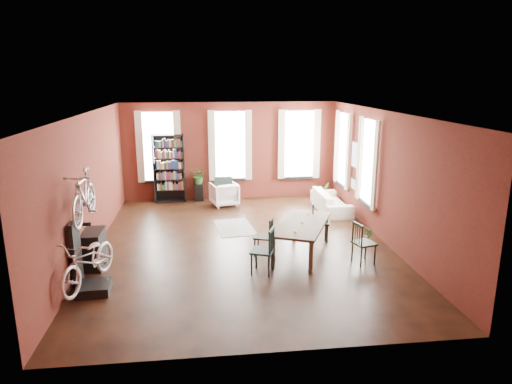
{
  "coord_description": "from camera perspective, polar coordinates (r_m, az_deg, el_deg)",
  "views": [
    {
      "loc": [
        -0.91,
        -10.42,
        3.98
      ],
      "look_at": [
        0.4,
        0.6,
        1.18
      ],
      "focal_mm": 32.0,
      "sensor_mm": 36.0,
      "label": 1
    }
  ],
  "objects": [
    {
      "name": "console_table",
      "position": [
        10.45,
        -19.58,
        -6.72
      ],
      "size": [
        0.4,
        0.8,
        0.8
      ],
      "primitive_type": "cube",
      "color": "black",
      "rests_on": "ground"
    },
    {
      "name": "plant_on_stand",
      "position": [
        15.09,
        -7.14,
        1.81
      ],
      "size": [
        0.66,
        0.7,
        0.43
      ],
      "primitive_type": "imported",
      "rotation": [
        0.0,
        0.0,
        -0.35
      ],
      "color": "#2F5E25",
      "rests_on": "plant_stand"
    },
    {
      "name": "dining_chair_a",
      "position": [
        9.51,
        0.8,
        -7.35
      ],
      "size": [
        0.59,
        0.59,
        0.98
      ],
      "primitive_type": "cube",
      "rotation": [
        0.0,
        0.0,
        -1.96
      ],
      "color": "#1C3D3E",
      "rests_on": "ground"
    },
    {
      "name": "dining_chair_b",
      "position": [
        10.46,
        0.95,
        -5.59
      ],
      "size": [
        0.53,
        0.53,
        0.89
      ],
      "primitive_type": "cube",
      "rotation": [
        0.0,
        0.0,
        -1.92
      ],
      "color": "#1D2E1B",
      "rests_on": "ground"
    },
    {
      "name": "plant_stand",
      "position": [
        15.18,
        -7.15,
        -0.04
      ],
      "size": [
        0.29,
        0.29,
        0.56
      ],
      "primitive_type": "cube",
      "rotation": [
        0.0,
        0.0,
        0.03
      ],
      "color": "black",
      "rests_on": "ground"
    },
    {
      "name": "plant_by_sofa",
      "position": [
        15.04,
        8.47,
        -0.73
      ],
      "size": [
        0.58,
        0.76,
        0.3
      ],
      "primitive_type": "imported",
      "rotation": [
        0.0,
        0.0,
        0.35
      ],
      "color": "#2D5722",
      "rests_on": "ground"
    },
    {
      "name": "white_armchair",
      "position": [
        14.51,
        -4.01,
        -0.12
      ],
      "size": [
        0.95,
        0.92,
        0.81
      ],
      "primitive_type": "imported",
      "rotation": [
        0.0,
        0.0,
        3.4
      ],
      "color": "white",
      "rests_on": "ground"
    },
    {
      "name": "striped_rug",
      "position": [
        12.45,
        -2.71,
        -4.44
      ],
      "size": [
        1.14,
        1.64,
        0.01
      ],
      "primitive_type": "cube",
      "rotation": [
        0.0,
        0.0,
        0.13
      ],
      "color": "black",
      "rests_on": "ground"
    },
    {
      "name": "bicycle_hung",
      "position": [
        9.1,
        -20.87,
        1.52
      ],
      "size": [
        0.47,
        1.0,
        1.66
      ],
      "primitive_type": "imported",
      "color": "#A5A8AD",
      "rests_on": "bike_wall_rack"
    },
    {
      "name": "bike_trainer",
      "position": [
        9.37,
        -19.61,
        -11.24
      ],
      "size": [
        0.63,
        0.63,
        0.17
      ],
      "primitive_type": "cube",
      "rotation": [
        0.0,
        0.0,
        0.06
      ],
      "color": "black",
      "rests_on": "ground"
    },
    {
      "name": "dining_chair_c",
      "position": [
        10.28,
        13.35,
        -6.21
      ],
      "size": [
        0.52,
        0.52,
        0.93
      ],
      "primitive_type": "cube",
      "rotation": [
        0.0,
        0.0,
        1.82
      ],
      "color": "#20301C",
      "rests_on": "ground"
    },
    {
      "name": "bicycle_floor",
      "position": [
        9.02,
        -20.4,
        -5.49
      ],
      "size": [
        0.88,
        1.09,
        1.82
      ],
      "primitive_type": "imported",
      "rotation": [
        0.0,
        0.0,
        -0.28
      ],
      "color": "beige",
      "rests_on": "bike_trainer"
    },
    {
      "name": "dining_table",
      "position": [
        10.64,
        5.75,
        -5.76
      ],
      "size": [
        1.78,
        2.36,
        0.73
      ],
      "primitive_type": "cube",
      "rotation": [
        0.0,
        0.0,
        -0.43
      ],
      "color": "brown",
      "rests_on": "ground"
    },
    {
      "name": "dining_chair_d",
      "position": [
        11.48,
        8.05,
        -3.71
      ],
      "size": [
        0.54,
        0.54,
        0.96
      ],
      "primitive_type": "cube",
      "rotation": [
        0.0,
        0.0,
        1.31
      ],
      "color": "#1B3A3D",
      "rests_on": "ground"
    },
    {
      "name": "cream_sofa",
      "position": [
        14.04,
        9.42,
        -0.75
      ],
      "size": [
        0.61,
        2.08,
        0.81
      ],
      "primitive_type": "imported",
      "rotation": [
        0.0,
        0.0,
        1.57
      ],
      "color": "beige",
      "rests_on": "ground"
    },
    {
      "name": "plant_small",
      "position": [
        11.63,
        13.8,
        -5.89
      ],
      "size": [
        0.28,
        0.43,
        0.14
      ],
      "primitive_type": "imported",
      "rotation": [
        0.0,
        0.0,
        0.21
      ],
      "color": "#275120",
      "rests_on": "ground"
    },
    {
      "name": "room",
      "position": [
        11.25,
        -0.77,
        4.75
      ],
      "size": [
        9.0,
        9.04,
        3.22
      ],
      "color": "black",
      "rests_on": "ground"
    },
    {
      "name": "bookshelf",
      "position": [
        15.04,
        -10.81,
        2.89
      ],
      "size": [
        1.0,
        0.32,
        2.2
      ],
      "primitive_type": "cube",
      "color": "black",
      "rests_on": "ground"
    },
    {
      "name": "bike_wall_rack",
      "position": [
        9.57,
        -21.55,
        -7.22
      ],
      "size": [
        0.16,
        0.6,
        1.3
      ],
      "primitive_type": "cube",
      "color": "black",
      "rests_on": "ground"
    }
  ]
}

